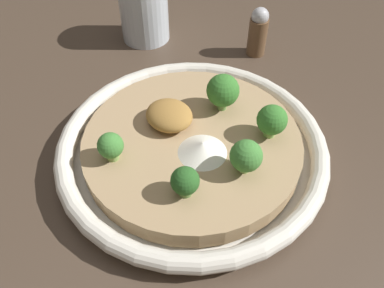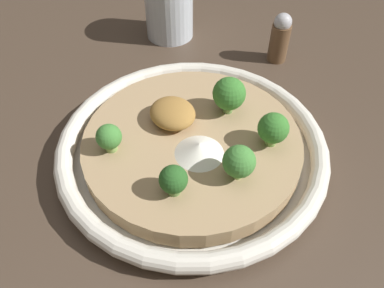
{
  "view_description": "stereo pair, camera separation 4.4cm",
  "coord_description": "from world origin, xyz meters",
  "px_view_note": "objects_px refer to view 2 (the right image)",
  "views": [
    {
      "loc": [
        -0.2,
        0.22,
        0.34
      ],
      "look_at": [
        0.0,
        0.0,
        0.02
      ],
      "focal_mm": 35.0,
      "sensor_mm": 36.0,
      "label": 1
    },
    {
      "loc": [
        -0.23,
        0.19,
        0.34
      ],
      "look_at": [
        0.0,
        0.0,
        0.02
      ],
      "focal_mm": 35.0,
      "sensor_mm": 36.0,
      "label": 2
    }
  ],
  "objects_px": {
    "drinking_glass": "(169,7)",
    "pepper_shaker": "(280,38)",
    "risotto_bowl": "(192,146)",
    "broccoli_back_right": "(109,138)",
    "broccoli_back_left": "(173,180)",
    "broccoli_front": "(229,94)",
    "broccoli_left": "(240,162)",
    "broccoli_front_left": "(273,129)"
  },
  "relations": [
    {
      "from": "broccoli_front",
      "to": "pepper_shaker",
      "type": "distance_m",
      "value": 0.18
    },
    {
      "from": "broccoli_back_left",
      "to": "broccoli_back_right",
      "type": "bearing_deg",
      "value": 11.24
    },
    {
      "from": "drinking_glass",
      "to": "pepper_shaker",
      "type": "distance_m",
      "value": 0.19
    },
    {
      "from": "risotto_bowl",
      "to": "pepper_shaker",
      "type": "distance_m",
      "value": 0.24
    },
    {
      "from": "risotto_bowl",
      "to": "broccoli_back_right",
      "type": "bearing_deg",
      "value": 61.85
    },
    {
      "from": "broccoli_left",
      "to": "broccoli_back_left",
      "type": "bearing_deg",
      "value": 67.33
    },
    {
      "from": "broccoli_left",
      "to": "pepper_shaker",
      "type": "xyz_separation_m",
      "value": [
        0.15,
        -0.23,
        -0.02
      ]
    },
    {
      "from": "pepper_shaker",
      "to": "broccoli_front_left",
      "type": "bearing_deg",
      "value": 128.53
    },
    {
      "from": "broccoli_front",
      "to": "broccoli_left",
      "type": "xyz_separation_m",
      "value": [
        -0.08,
        0.06,
        -0.0
      ]
    },
    {
      "from": "broccoli_left",
      "to": "drinking_glass",
      "type": "relative_size",
      "value": 0.4
    },
    {
      "from": "broccoli_front",
      "to": "pepper_shaker",
      "type": "xyz_separation_m",
      "value": [
        0.07,
        -0.17,
        -0.02
      ]
    },
    {
      "from": "broccoli_front",
      "to": "pepper_shaker",
      "type": "bearing_deg",
      "value": -69.03
    },
    {
      "from": "broccoli_front_left",
      "to": "drinking_glass",
      "type": "bearing_deg",
      "value": -15.9
    },
    {
      "from": "drinking_glass",
      "to": "pepper_shaker",
      "type": "bearing_deg",
      "value": -152.88
    },
    {
      "from": "risotto_bowl",
      "to": "pepper_shaker",
      "type": "xyz_separation_m",
      "value": [
        0.07,
        -0.23,
        0.02
      ]
    },
    {
      "from": "broccoli_left",
      "to": "drinking_glass",
      "type": "xyz_separation_m",
      "value": [
        0.31,
        -0.15,
        -0.0
      ]
    },
    {
      "from": "risotto_bowl",
      "to": "broccoli_back_left",
      "type": "distance_m",
      "value": 0.09
    },
    {
      "from": "broccoli_front",
      "to": "pepper_shaker",
      "type": "relative_size",
      "value": 0.62
    },
    {
      "from": "broccoli_front",
      "to": "broccoli_back_left",
      "type": "relative_size",
      "value": 1.37
    },
    {
      "from": "broccoli_back_right",
      "to": "broccoli_front",
      "type": "xyz_separation_m",
      "value": [
        -0.04,
        -0.14,
        0.01
      ]
    },
    {
      "from": "broccoli_left",
      "to": "pepper_shaker",
      "type": "distance_m",
      "value": 0.27
    },
    {
      "from": "broccoli_back_left",
      "to": "pepper_shaker",
      "type": "height_order",
      "value": "pepper_shaker"
    },
    {
      "from": "broccoli_back_right",
      "to": "broccoli_back_left",
      "type": "relative_size",
      "value": 0.97
    },
    {
      "from": "broccoli_back_right",
      "to": "broccoli_left",
      "type": "xyz_separation_m",
      "value": [
        -0.12,
        -0.08,
        0.0
      ]
    },
    {
      "from": "broccoli_back_right",
      "to": "drinking_glass",
      "type": "height_order",
      "value": "drinking_glass"
    },
    {
      "from": "broccoli_front_left",
      "to": "broccoli_back_left",
      "type": "distance_m",
      "value": 0.13
    },
    {
      "from": "broccoli_left",
      "to": "drinking_glass",
      "type": "bearing_deg",
      "value": -25.33
    },
    {
      "from": "broccoli_back_left",
      "to": "risotto_bowl",
      "type": "bearing_deg",
      "value": -53.0
    },
    {
      "from": "broccoli_back_right",
      "to": "pepper_shaker",
      "type": "height_order",
      "value": "pepper_shaker"
    },
    {
      "from": "risotto_bowl",
      "to": "broccoli_back_right",
      "type": "distance_m",
      "value": 0.1
    },
    {
      "from": "drinking_glass",
      "to": "risotto_bowl",
      "type": "bearing_deg",
      "value": 148.02
    },
    {
      "from": "broccoli_back_left",
      "to": "pepper_shaker",
      "type": "distance_m",
      "value": 0.32
    },
    {
      "from": "broccoli_back_right",
      "to": "pepper_shaker",
      "type": "bearing_deg",
      "value": -84.84
    },
    {
      "from": "drinking_glass",
      "to": "broccoli_back_right",
      "type": "bearing_deg",
      "value": 130.21
    },
    {
      "from": "broccoli_back_right",
      "to": "broccoli_front",
      "type": "distance_m",
      "value": 0.15
    },
    {
      "from": "risotto_bowl",
      "to": "broccoli_back_right",
      "type": "relative_size",
      "value": 9.32
    },
    {
      "from": "risotto_bowl",
      "to": "broccoli_back_left",
      "type": "height_order",
      "value": "broccoli_back_left"
    },
    {
      "from": "broccoli_front_left",
      "to": "broccoli_back_left",
      "type": "bearing_deg",
      "value": 82.48
    },
    {
      "from": "risotto_bowl",
      "to": "broccoli_front_left",
      "type": "relative_size",
      "value": 7.63
    },
    {
      "from": "pepper_shaker",
      "to": "risotto_bowl",
      "type": "bearing_deg",
      "value": 107.13
    },
    {
      "from": "risotto_bowl",
      "to": "broccoli_left",
      "type": "height_order",
      "value": "broccoli_left"
    },
    {
      "from": "broccoli_back_left",
      "to": "broccoli_left",
      "type": "relative_size",
      "value": 0.85
    }
  ]
}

